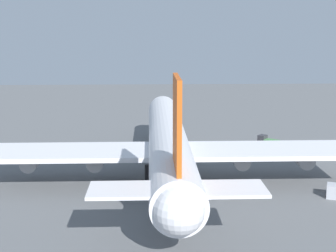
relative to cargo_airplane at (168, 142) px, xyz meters
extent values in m
plane|color=slate|center=(0.37, 0.00, -5.80)|extent=(256.85, 256.85, 0.00)
cylinder|color=silver|center=(0.37, 0.00, 0.11)|extent=(58.75, 5.97, 5.97)
sphere|color=silver|center=(29.74, 0.00, 0.11)|extent=(5.86, 5.86, 5.86)
sphere|color=silver|center=(-29.00, 0.00, 0.11)|extent=(5.08, 5.08, 5.08)
cube|color=#D85919|center=(-24.31, 0.00, 7.87)|extent=(8.22, 0.50, 9.56)
cube|color=silver|center=(-25.48, -4.78, 1.00)|extent=(5.29, 8.96, 0.36)
cube|color=silver|center=(-25.48, 4.78, 1.00)|extent=(5.29, 8.96, 0.36)
cube|color=silver|center=(-2.57, -15.00, -0.79)|extent=(9.99, 26.42, 0.70)
cube|color=silver|center=(-2.57, 15.00, -0.79)|extent=(9.99, 26.42, 0.70)
cylinder|color=gray|center=(-1.57, -11.04, -2.40)|extent=(4.78, 2.51, 2.51)
cylinder|color=gray|center=(-1.57, -20.81, -2.40)|extent=(4.78, 2.51, 2.51)
cylinder|color=gray|center=(-1.57, 11.04, -2.40)|extent=(4.78, 2.51, 2.51)
cylinder|color=gray|center=(-1.57, 20.81, -2.40)|extent=(4.78, 2.51, 2.51)
cylinder|color=black|center=(19.17, 0.00, -4.34)|extent=(0.70, 0.70, 2.92)
cylinder|color=black|center=(-2.57, -3.29, -4.34)|extent=(0.70, 0.70, 2.92)
cylinder|color=black|center=(-2.57, 3.29, -4.34)|extent=(0.70, 0.70, 2.92)
cube|color=#333338|center=(21.41, -19.87, -4.57)|extent=(2.26, 2.24, 1.59)
cube|color=#4C8C4C|center=(20.04, -21.43, -4.91)|extent=(3.11, 3.20, 0.92)
cylinder|color=black|center=(22.09, -20.55, -5.37)|extent=(0.78, 0.84, 0.87)
cylinder|color=black|center=(20.64, -19.28, -5.37)|extent=(0.78, 0.84, 0.87)
cylinder|color=black|center=(20.38, -22.50, -5.37)|extent=(0.78, 0.84, 0.87)
cylinder|color=black|center=(18.94, -21.23, -5.37)|extent=(0.78, 0.84, 0.87)
cube|color=#B7BCC6|center=(-10.01, -23.02, -4.84)|extent=(2.84, 3.09, 1.92)
cone|color=orange|center=(29.26, -2.41, -5.52)|extent=(0.39, 0.39, 0.56)
camera|label=1|loc=(-73.96, 2.83, 17.58)|focal=52.40mm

